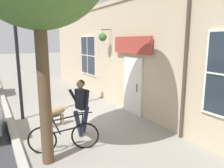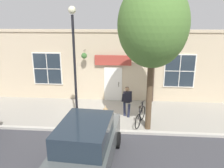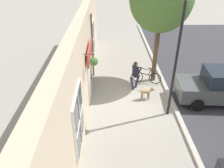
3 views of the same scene
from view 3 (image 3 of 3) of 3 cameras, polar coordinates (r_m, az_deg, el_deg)
ground_plane at (r=11.33m, az=5.28°, el=-4.24°), size 90.00×90.00×0.00m
storefront_facade at (r=10.25m, az=-7.32°, el=5.71°), size 0.95×18.00×4.33m
pedestrian_walking at (r=11.83m, az=6.09°, el=2.85°), size 0.62×0.55×1.63m
dog_on_leash at (r=11.26m, az=9.08°, el=-1.89°), size 0.98×0.34×0.71m
leaning_bicycle at (r=12.81m, az=8.88°, el=1.91°), size 1.67×0.59×1.00m
parked_car_mid_block at (r=12.09m, az=27.05°, el=-0.49°), size 4.41×2.16×1.75m
street_lamp at (r=9.06m, az=17.07°, el=10.13°), size 0.32×0.32×5.41m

